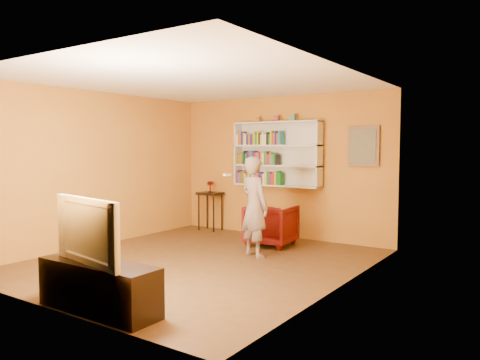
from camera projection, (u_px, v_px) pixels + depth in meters
name	position (u px, v px, depth m)	size (l,w,h in m)	color
room_shell	(198.00, 195.00, 6.99)	(5.30, 5.80, 2.88)	#472E16
bookshelf	(278.00, 154.00, 8.93)	(1.80, 0.29, 1.23)	silver
books_row_lower	(259.00, 178.00, 9.08)	(1.00, 0.19, 0.27)	#57246E
books_row_middle	(258.00, 159.00, 9.07)	(0.92, 0.19, 0.27)	#9A561C
books_row_upper	(260.00, 139.00, 9.02)	(1.00, 0.19, 0.26)	silver
ornament_left	(258.00, 120.00, 9.07)	(0.07, 0.07, 0.10)	olive
ornament_centre	(277.00, 119.00, 8.84)	(0.08, 0.08, 0.11)	#933149
ornament_right	(293.00, 118.00, 8.64)	(0.09, 0.09, 0.13)	slate
framed_painting	(363.00, 146.00, 8.04)	(0.55, 0.05, 0.70)	brown
console_table	(210.00, 199.00, 9.73)	(0.49, 0.37, 0.79)	black
ruby_lustre	(210.00, 184.00, 9.71)	(0.14, 0.15, 0.23)	maroon
armchair	(271.00, 225.00, 8.22)	(0.77, 0.79, 0.72)	#480508
person	(254.00, 207.00, 7.36)	(0.58, 0.38, 1.58)	#736054
game_remote	(227.00, 175.00, 7.17)	(0.04, 0.15, 0.04)	white
tv_cabinet	(99.00, 287.00, 4.91)	(1.47, 0.44, 0.52)	black
television	(98.00, 230.00, 4.87)	(1.19, 0.16, 0.69)	black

